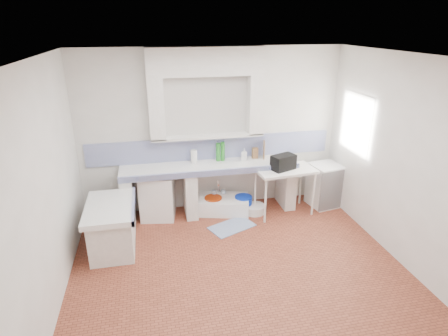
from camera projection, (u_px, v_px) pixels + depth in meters
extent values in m
plane|color=brown|center=(239.00, 269.00, 5.07)|extent=(4.50, 4.50, 0.00)
plane|color=white|center=(243.00, 56.00, 4.04)|extent=(4.50, 4.50, 0.00)
plane|color=silver|center=(212.00, 131.00, 6.38)|extent=(4.50, 0.00, 4.50)
plane|color=silver|center=(307.00, 276.00, 2.74)|extent=(4.50, 0.00, 4.50)
plane|color=silver|center=(45.00, 190.00, 4.13)|extent=(0.00, 4.50, 4.50)
plane|color=silver|center=(402.00, 161.00, 4.99)|extent=(0.00, 4.50, 4.50)
cube|color=silver|center=(206.00, 61.00, 5.81)|extent=(1.90, 0.25, 0.45)
cube|color=#3C2413|center=(366.00, 124.00, 6.04)|extent=(0.35, 0.86, 1.06)
cube|color=white|center=(362.00, 101.00, 5.87)|extent=(0.01, 0.84, 0.24)
cube|color=white|center=(210.00, 167.00, 6.28)|extent=(3.00, 0.60, 0.08)
cube|color=navy|center=(213.00, 173.00, 6.03)|extent=(3.00, 0.04, 0.10)
cube|color=silver|center=(128.00, 198.00, 6.18)|extent=(0.20, 0.55, 0.82)
cube|color=silver|center=(190.00, 193.00, 6.38)|extent=(0.20, 0.55, 0.82)
cube|color=silver|center=(286.00, 184.00, 6.72)|extent=(0.20, 0.55, 0.82)
cube|color=white|center=(110.00, 208.00, 5.32)|extent=(0.70, 1.10, 0.08)
cube|color=silver|center=(113.00, 229.00, 5.45)|extent=(0.60, 1.00, 0.62)
cube|color=navy|center=(134.00, 206.00, 5.39)|extent=(0.04, 1.10, 0.10)
cube|color=navy|center=(212.00, 148.00, 6.47)|extent=(4.27, 0.03, 0.40)
cube|color=white|center=(158.00, 196.00, 6.30)|extent=(0.64, 0.62, 0.79)
cube|color=white|center=(220.00, 205.00, 6.58)|extent=(1.09, 0.76, 0.24)
cube|color=white|center=(284.00, 191.00, 6.43)|extent=(1.04, 0.65, 0.04)
cube|color=white|center=(325.00, 185.00, 6.72)|extent=(0.59, 0.59, 0.78)
cylinder|color=#AD2F07|center=(213.00, 205.00, 6.53)|extent=(0.32, 0.32, 0.29)
cylinder|color=#F0573A|center=(229.00, 204.00, 6.59)|extent=(0.36, 0.36, 0.25)
cylinder|color=#092CBF|center=(243.00, 204.00, 6.57)|extent=(0.32, 0.32, 0.29)
cylinder|color=white|center=(254.00, 209.00, 6.54)|extent=(0.48, 0.48, 0.14)
cylinder|color=silver|center=(214.00, 199.00, 6.68)|extent=(0.09, 0.09, 0.34)
cylinder|color=silver|center=(223.00, 198.00, 6.73)|extent=(0.09, 0.09, 0.33)
cube|color=black|center=(283.00, 162.00, 6.21)|extent=(0.46, 0.36, 0.25)
cylinder|color=#227924|center=(218.00, 152.00, 6.38)|extent=(0.09, 0.09, 0.32)
cylinder|color=#227924|center=(223.00, 151.00, 6.39)|extent=(0.08, 0.08, 0.34)
cube|color=olive|center=(255.00, 153.00, 6.53)|extent=(0.10, 0.08, 0.19)
cube|color=olive|center=(264.00, 150.00, 6.54)|extent=(0.08, 0.21, 0.30)
cylinder|color=white|center=(194.00, 156.00, 6.32)|extent=(0.13, 0.13, 0.22)
imported|color=white|center=(244.00, 154.00, 6.43)|extent=(0.12, 0.12, 0.22)
cube|color=#385A9A|center=(232.00, 227.00, 6.10)|extent=(0.83, 0.67, 0.01)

